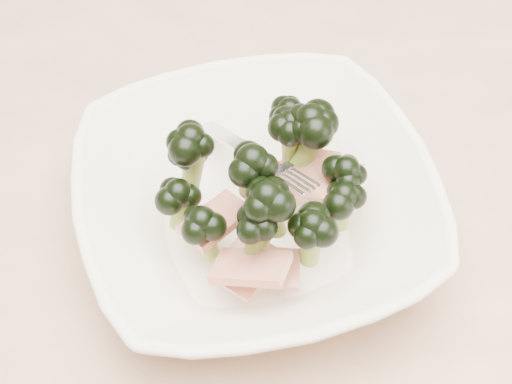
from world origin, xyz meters
TOP-DOWN VIEW (x-y plane):
  - dining_table at (0.00, 0.00)m, footprint 1.20×0.80m
  - broccoli_dish at (-0.05, 0.02)m, footprint 0.36×0.36m

SIDE VIEW (x-z plane):
  - dining_table at x=0.00m, z-range 0.28..1.03m
  - broccoli_dish at x=-0.05m, z-range 0.73..0.85m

